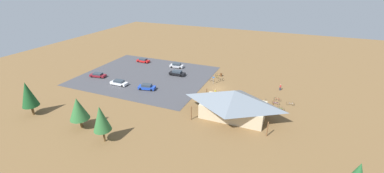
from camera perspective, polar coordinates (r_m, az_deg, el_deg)
name	(u,v)px	position (r m, az deg, el deg)	size (l,w,h in m)	color
ground	(218,88)	(63.91, 5.96, -0.43)	(160.00, 160.00, 0.00)	brown
parking_lot_asphalt	(146,76)	(73.04, -10.65, 2.50)	(36.05, 30.33, 0.05)	#424247
bike_pavilion	(234,102)	(50.41, 9.68, -3.56)	(15.19, 9.60, 5.86)	#C6B28E
trash_bin	(221,75)	(71.83, 6.79, 2.74)	(0.60, 0.60, 0.90)	brown
lot_sign	(213,79)	(65.91, 4.99, 1.72)	(0.56, 0.08, 2.20)	#99999E
pine_far_west	(101,119)	(44.32, -20.43, -7.00)	(3.04, 3.04, 6.93)	brown
pine_center	(28,94)	(59.74, -33.87, -1.53)	(3.23, 3.23, 7.37)	brown
pine_west	(78,109)	(50.15, -24.98, -4.71)	(3.59, 3.59, 6.30)	brown
bicycle_red_yard_center	(278,99)	(60.60, 19.28, -2.80)	(1.66, 0.62, 0.82)	black
bicycle_yellow_yard_right	(217,77)	(70.14, 5.88, 2.18)	(1.16, 1.27, 0.83)	black
bicycle_purple_by_bin	(276,103)	(58.62, 18.93, -3.70)	(1.69, 0.48, 0.81)	black
bicycle_blue_back_row	(266,101)	(58.63, 16.76, -3.34)	(0.48, 1.77, 0.83)	black
bicycle_orange_lone_east	(219,75)	(71.74, 6.19, 2.70)	(1.71, 0.74, 0.87)	black
bicycle_silver_yard_front	(212,80)	(67.96, 4.64, 1.47)	(1.60, 0.48, 0.77)	black
bicycle_black_front_row	(221,80)	(68.30, 6.85, 1.53)	(1.30, 1.31, 0.86)	black
bicycle_white_near_sign	(290,104)	(59.46, 21.93, -3.74)	(1.80, 0.48, 0.88)	black
bicycle_green_yard_left	(281,109)	(56.66, 19.97, -4.85)	(1.61, 0.68, 0.78)	black
car_black_front_row	(177,73)	(71.81, -3.47, 3.14)	(4.74, 1.94, 1.47)	black
car_white_far_end	(119,83)	(68.04, -16.64, 0.88)	(4.68, 1.76, 1.39)	white
car_blue_back_corner	(147,87)	(63.57, -10.46, -0.09)	(4.60, 2.59, 1.48)	#1E42B2
car_red_inner_stall	(143,60)	(84.78, -11.29, 5.98)	(4.47, 1.90, 1.33)	red
car_maroon_second_row	(98,75)	(75.55, -21.05, 2.52)	(4.78, 2.43, 1.23)	maroon
car_silver_aisle_side	(177,65)	(78.20, -3.59, 4.91)	(4.41, 2.30, 1.44)	#BCBCC1
visitor_crossing_yard	(280,87)	(66.14, 19.86, -0.14)	(0.40, 0.36, 1.63)	#2D3347
visitor_near_lot	(215,92)	(59.61, 5.45, -1.31)	(0.40, 0.39, 1.76)	#2D3347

